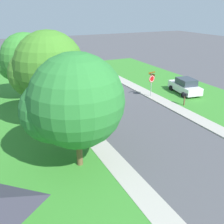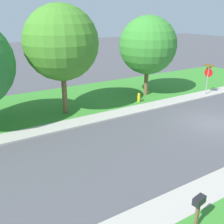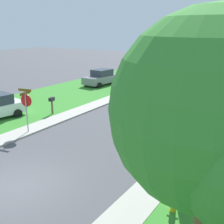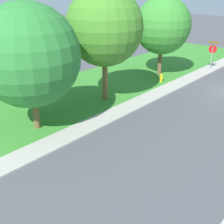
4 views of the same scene
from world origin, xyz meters
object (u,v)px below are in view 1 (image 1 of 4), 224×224
Objects in this scene: tree_across_right at (23,59)px; tree_sidewalk_far at (70,103)px; tree_sidewalk_near at (45,68)px; stop_sign_near_corner at (47,70)px; stop_sign_far_corner at (152,80)px; fire_hydrant at (48,99)px; car_white_far_down_street at (185,86)px; mailbox at (185,96)px.

tree_across_right is 0.99× the size of tree_sidewalk_far.
stop_sign_near_corner is at bearing -101.82° from tree_sidewalk_near.
stop_sign_near_corner is at bearing -45.98° from stop_sign_far_corner.
stop_sign_near_corner is 6.72m from fire_hydrant.
stop_sign_far_corner is at bearing 134.02° from stop_sign_near_corner.
tree_sidewalk_near is 1.10× the size of tree_sidewalk_far.
stop_sign_near_corner is 1.00× the size of stop_sign_far_corner.
car_white_far_down_street is 14.84m from fire_hydrant.
tree_across_right reaches higher than stop_sign_far_corner.
tree_across_right is at bearing -32.04° from mailbox.
stop_sign_near_corner is 0.40× the size of tree_sidewalk_far.
car_white_far_down_street reaches higher than mailbox.
stop_sign_far_corner is 0.61× the size of car_white_far_down_street.
stop_sign_near_corner is at bearing -51.09° from mailbox.
tree_sidewalk_far reaches higher than stop_sign_far_corner.
fire_hydrant is 0.63× the size of mailbox.
stop_sign_far_corner is at bearing 158.21° from tree_across_right.
car_white_far_down_street is 4.02m from mailbox.
tree_across_right is (0.53, -7.85, -0.66)m from tree_sidewalk_near.
car_white_far_down_street is at bearing -170.97° from tree_sidewalk_near.
tree_sidewalk_near reaches higher than tree_sidewalk_far.
stop_sign_far_corner is 10.84m from fire_hydrant.
car_white_far_down_street is 17.83m from tree_sidewalk_far.
tree_sidewalk_near reaches higher than car_white_far_down_street.
tree_across_right is 8.21× the size of fire_hydrant.
tree_across_right is 4.58m from fire_hydrant.
tree_sidewalk_far is at bearing 22.09° from mailbox.
tree_sidewalk_near reaches higher than tree_across_right.
mailbox is (-1.46, 3.63, -0.88)m from stop_sign_far_corner.
stop_sign_near_corner and stop_sign_far_corner have the same top height.
tree_sidewalk_near is 5.87m from tree_sidewalk_far.
car_white_far_down_street is 0.59× the size of tree_sidewalk_near.
mailbox is (-11.83, 6.45, 0.57)m from fire_hydrant.
tree_sidewalk_far is (11.41, 8.85, 2.14)m from stop_sign_far_corner.
tree_sidewalk_far is at bearing 37.82° from stop_sign_far_corner.
mailbox is at bearing 151.39° from fire_hydrant.
fire_hydrant is at bearing 129.66° from tree_across_right.
stop_sign_near_corner is 2.11× the size of mailbox.
tree_sidewalk_near is 7.90m from tree_across_right.
tree_across_right reaches higher than stop_sign_near_corner.
stop_sign_far_corner is at bearing -142.18° from tree_sidewalk_far.
tree_sidewalk_near is (15.55, 2.47, 4.02)m from car_white_far_down_street.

